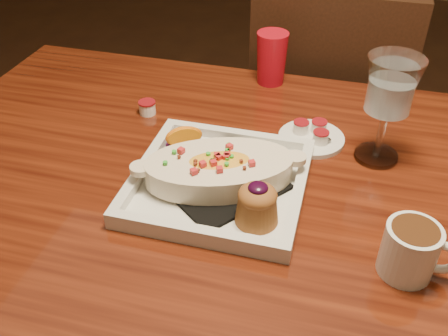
% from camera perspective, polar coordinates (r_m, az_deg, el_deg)
% --- Properties ---
extents(table, '(1.50, 0.90, 0.75)m').
position_cam_1_polar(table, '(0.91, 8.03, -8.19)').
color(table, maroon).
rests_on(table, floor).
extents(chair_far, '(0.42, 0.42, 0.93)m').
position_cam_1_polar(chair_far, '(1.50, 11.25, 4.70)').
color(chair_far, black).
rests_on(chair_far, floor).
extents(plate, '(0.29, 0.29, 0.08)m').
position_cam_1_polar(plate, '(0.83, -0.30, -0.91)').
color(plate, silver).
rests_on(plate, table).
extents(coffee_mug, '(0.11, 0.08, 0.08)m').
position_cam_1_polar(coffee_mug, '(0.74, 20.68, -8.67)').
color(coffee_mug, silver).
rests_on(coffee_mug, table).
extents(goblet, '(0.10, 0.10, 0.20)m').
position_cam_1_polar(goblet, '(0.90, 18.48, 8.29)').
color(goblet, silver).
rests_on(goblet, table).
extents(saucer, '(0.13, 0.13, 0.09)m').
position_cam_1_polar(saucer, '(0.98, 9.93, 3.60)').
color(saucer, silver).
rests_on(saucer, table).
extents(creamer_loose, '(0.04, 0.04, 0.03)m').
position_cam_1_polar(creamer_loose, '(1.06, -8.76, 6.86)').
color(creamer_loose, white).
rests_on(creamer_loose, table).
extents(red_tumbler, '(0.07, 0.07, 0.12)m').
position_cam_1_polar(red_tumbler, '(1.16, 5.46, 12.39)').
color(red_tumbler, red).
rests_on(red_tumbler, table).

